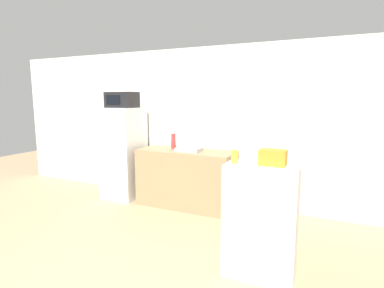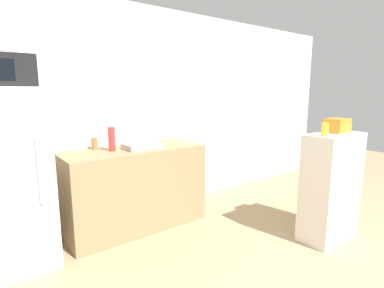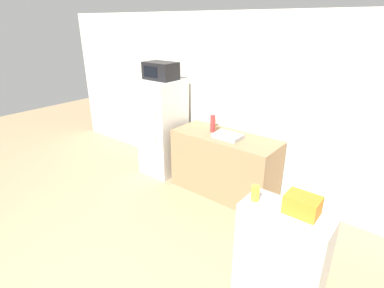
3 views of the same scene
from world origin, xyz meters
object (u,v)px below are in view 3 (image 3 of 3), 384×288
refrigerator (163,127)px  microwave (161,71)px  bottle_short (214,123)px  basket (302,205)px  bottle_tall (213,123)px  jar (255,193)px

refrigerator → microwave: size_ratio=3.09×
microwave → bottle_short: (0.85, 0.27, -0.75)m
microwave → basket: size_ratio=2.12×
basket → refrigerator: bearing=153.1°
refrigerator → bottle_short: 0.91m
bottle_tall → bottle_short: 0.24m
bottle_tall → bottle_short: bottle_tall is taller
bottle_short → jar: size_ratio=0.99×
bottle_tall → bottle_short: size_ratio=2.02×
refrigerator → jar: (2.48, -1.50, 0.40)m
microwave → bottle_short: microwave is taller
bottle_tall → basket: bearing=-38.9°
microwave → basket: bearing=-26.9°
refrigerator → jar: bearing=-31.1°
refrigerator → jar: size_ratio=12.34×
refrigerator → microwave: 0.94m
bottle_short → basket: bearing=-40.6°
bottle_tall → bottle_short: (-0.12, 0.20, -0.07)m
refrigerator → jar: 2.93m
basket → jar: basket is taller
jar → bottle_tall: bearing=134.0°
bottle_short → jar: jar is taller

